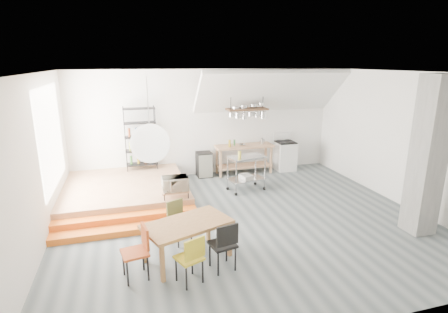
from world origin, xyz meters
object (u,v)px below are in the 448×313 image
object	(u,v)px
dining_table	(187,227)
stove	(285,155)
rolling_cart	(246,168)
mini_fridge	(204,164)

from	to	relation	value
dining_table	stove	bearing A→B (deg)	27.95
stove	rolling_cart	distance (m)	2.33
stove	mini_fridge	bearing A→B (deg)	179.06
dining_table	mini_fridge	xyz separation A→B (m)	(1.32, 4.46, -0.25)
rolling_cart	mini_fridge	size ratio (longest dim) A/B	1.39
dining_table	rolling_cart	world-z (taller)	rolling_cart
stove	dining_table	bearing A→B (deg)	-132.07
rolling_cart	mini_fridge	bearing A→B (deg)	107.92
dining_table	rolling_cart	xyz separation A→B (m)	(2.15, 2.98, -0.01)
stove	rolling_cart	bearing A→B (deg)	-142.00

